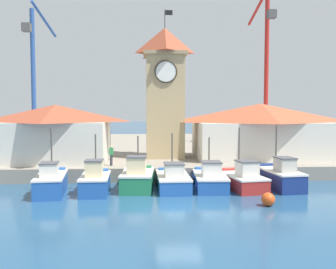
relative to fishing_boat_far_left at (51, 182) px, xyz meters
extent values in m
plane|color=navy|center=(8.01, -4.62, -0.78)|extent=(300.00, 300.00, 0.00)
cube|color=gray|center=(8.01, 23.47, -0.24)|extent=(120.00, 40.00, 1.08)
cube|color=#2356A8|center=(0.00, 0.05, -0.20)|extent=(2.23, 4.74, 1.16)
cube|color=#2356A8|center=(-0.23, 2.08, 0.50)|extent=(1.53, 0.76, 0.24)
cube|color=silver|center=(0.00, 0.05, 0.43)|extent=(2.30, 4.81, 0.12)
cube|color=beige|center=(0.08, -0.75, 0.91)|extent=(1.19, 1.48, 0.83)
cube|color=#4C4C51|center=(0.08, -0.75, 1.36)|extent=(1.28, 1.57, 0.08)
cylinder|color=#4C4742|center=(-0.07, 0.62, 1.99)|extent=(0.10, 0.10, 3.00)
torus|color=black|center=(-0.97, 0.17, -0.20)|extent=(0.18, 0.53, 0.52)
cube|color=#2356A8|center=(2.86, 0.13, -0.24)|extent=(1.88, 4.06, 1.08)
cube|color=#2356A8|center=(2.81, 1.89, 0.42)|extent=(1.52, 0.64, 0.24)
cube|color=silver|center=(2.86, 0.13, 0.35)|extent=(1.94, 4.12, 0.12)
cube|color=beige|center=(2.88, -0.57, 0.92)|extent=(1.09, 1.23, 1.02)
cube|color=#4C4C51|center=(2.88, -0.57, 1.47)|extent=(1.17, 1.31, 0.08)
cylinder|color=#4C4742|center=(2.85, 0.63, 1.75)|extent=(0.10, 0.10, 2.68)
torus|color=black|center=(1.89, 0.30, -0.24)|extent=(0.13, 0.52, 0.52)
cube|color=#237A4C|center=(5.64, 1.11, -0.22)|extent=(2.34, 4.37, 1.13)
cube|color=#237A4C|center=(5.76, 2.98, 0.47)|extent=(1.78, 0.72, 0.24)
cube|color=silver|center=(5.64, 1.11, 0.40)|extent=(2.40, 4.44, 0.12)
cube|color=beige|center=(5.59, 0.37, 1.00)|extent=(1.32, 1.35, 1.08)
cube|color=#4C4C51|center=(5.59, 0.37, 1.58)|extent=(1.40, 1.44, 0.08)
cylinder|color=#4C4742|center=(5.67, 1.64, 1.67)|extent=(0.10, 0.10, 2.42)
torus|color=black|center=(4.55, 1.40, -0.22)|extent=(0.15, 0.53, 0.52)
cube|color=#2356A8|center=(8.08, 1.02, -0.33)|extent=(2.16, 4.89, 0.91)
cube|color=#2356A8|center=(8.05, 3.20, 0.25)|extent=(1.78, 0.63, 0.24)
cube|color=silver|center=(8.08, 1.02, 0.18)|extent=(2.22, 4.95, 0.12)
cube|color=beige|center=(8.10, 0.17, 0.66)|extent=(1.27, 1.48, 0.84)
cube|color=#4C4C51|center=(8.10, 0.17, 1.12)|extent=(1.36, 1.56, 0.08)
cylinder|color=#4C4742|center=(8.07, 1.63, 1.65)|extent=(0.10, 0.10, 2.82)
torus|color=black|center=(6.96, 1.25, -0.33)|extent=(0.13, 0.52, 0.52)
cube|color=#2356A8|center=(10.68, 1.12, -0.33)|extent=(2.33, 4.98, 0.91)
cube|color=#2356A8|center=(10.81, 3.30, 0.25)|extent=(1.78, 0.70, 0.24)
cube|color=silver|center=(10.68, 1.12, 0.18)|extent=(2.39, 5.04, 0.12)
cube|color=silver|center=(10.64, 0.27, 0.70)|extent=(1.32, 1.53, 0.92)
cube|color=#4C4C51|center=(10.64, 0.27, 1.19)|extent=(1.40, 1.61, 0.08)
cylinder|color=#4C4742|center=(10.72, 1.73, 1.50)|extent=(0.10, 0.10, 2.52)
torus|color=black|center=(9.59, 1.42, -0.33)|extent=(0.15, 0.53, 0.52)
cube|color=#AD2823|center=(12.90, 0.85, -0.33)|extent=(2.74, 4.83, 0.90)
cube|color=#AD2823|center=(12.56, 2.85, 0.24)|extent=(1.79, 0.88, 0.24)
cube|color=silver|center=(12.90, 0.85, 0.17)|extent=(2.81, 4.90, 0.12)
cube|color=beige|center=(13.03, 0.06, 0.72)|extent=(1.42, 1.55, 0.98)
cube|color=#4C4C51|center=(13.03, 0.06, 1.25)|extent=(1.51, 1.64, 0.08)
cylinder|color=#4C4742|center=(12.80, 1.41, 1.84)|extent=(0.10, 0.10, 3.22)
torus|color=black|center=(11.79, 0.89, -0.33)|extent=(0.20, 0.53, 0.52)
cube|color=navy|center=(15.57, 0.92, -0.18)|extent=(2.31, 4.79, 1.19)
cube|color=navy|center=(15.33, 2.97, 0.53)|extent=(1.59, 0.77, 0.24)
cube|color=silver|center=(15.57, 0.92, 0.46)|extent=(2.37, 4.86, 0.12)
cube|color=#B2ADA3|center=(15.66, 0.12, 0.97)|extent=(1.23, 1.50, 0.90)
cube|color=#4C4C51|center=(15.66, 0.12, 1.46)|extent=(1.32, 1.59, 0.08)
cylinder|color=#4C4742|center=(15.50, 1.49, 2.08)|extent=(0.10, 0.10, 3.11)
torus|color=black|center=(14.57, 1.04, -0.18)|extent=(0.18, 0.53, 0.52)
cube|color=tan|center=(8.02, 10.34, 4.92)|extent=(3.40, 3.40, 9.25)
cube|color=#9C865F|center=(8.02, 10.34, 9.70)|extent=(3.90, 3.90, 0.30)
pyramid|color=#A3472D|center=(8.02, 10.34, 10.99)|extent=(3.90, 3.90, 2.29)
cylinder|color=white|center=(8.02, 8.58, 8.01)|extent=(1.87, 0.12, 1.87)
torus|color=#332D23|center=(8.02, 8.54, 8.01)|extent=(1.99, 0.12, 1.99)
cylinder|color=#3F3F3F|center=(8.02, 10.34, 12.94)|extent=(0.08, 0.08, 1.60)
cube|color=black|center=(8.37, 10.34, 13.49)|extent=(0.70, 0.04, 0.44)
cube|color=silver|center=(-1.43, 8.04, 1.99)|extent=(8.69, 6.94, 3.38)
pyramid|color=#A3472D|center=(-1.43, 8.04, 4.40)|extent=(9.09, 7.34, 1.44)
cube|color=silver|center=(16.71, 9.31, 1.93)|extent=(11.71, 6.94, 3.27)
pyramid|color=#B25133|center=(16.71, 9.31, 4.40)|extent=(12.11, 7.34, 1.68)
cube|color=navy|center=(-7.51, 23.75, 0.90)|extent=(2.00, 2.00, 1.20)
cylinder|color=#284C93|center=(-7.51, 23.75, 9.23)|extent=(0.56, 0.56, 15.46)
cylinder|color=#284C93|center=(-6.73, 26.53, 16.24)|extent=(1.96, 5.82, 3.52)
cube|color=#4C4C4C|center=(-7.84, 22.57, 14.44)|extent=(1.00, 1.00, 1.00)
cube|color=maroon|center=(21.57, 23.37, 0.90)|extent=(2.00, 2.00, 1.20)
cylinder|color=red|center=(21.57, 23.37, 10.33)|extent=(0.56, 0.56, 17.66)
cylinder|color=red|center=(21.17, 26.21, 18.12)|extent=(1.18, 5.91, 3.53)
cube|color=#4C4C4C|center=(21.74, 22.16, 16.32)|extent=(1.00, 1.00, 1.00)
sphere|color=#E54C19|center=(13.18, -4.06, -0.39)|extent=(0.78, 0.78, 0.78)
cylinder|color=#33333D|center=(3.50, 5.14, 0.72)|extent=(0.22, 0.22, 0.85)
cube|color=#338C4C|center=(3.50, 5.14, 1.43)|extent=(0.34, 0.22, 0.56)
sphere|color=beige|center=(3.50, 5.14, 1.82)|extent=(0.20, 0.20, 0.20)
camera|label=1|loc=(6.12, -25.84, 4.80)|focal=42.00mm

